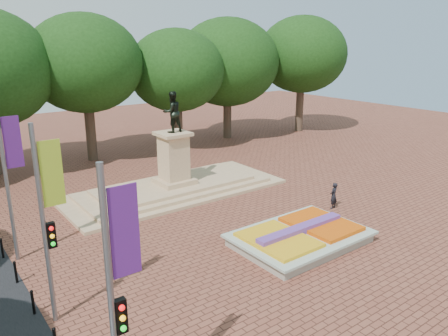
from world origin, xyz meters
The scene contains 7 objects.
ground centered at (0.00, 0.00, 0.00)m, with size 90.00×90.00×0.00m, color brown.
flower_bed centered at (1.03, -2.00, 0.38)m, with size 6.30×4.30×0.91m.
monument centered at (0.00, 8.00, 0.88)m, with size 14.00×6.00×6.40m.
tree_row_back centered at (2.33, 18.00, 6.67)m, with size 44.80×8.80×10.43m.
banner_poles centered at (-10.08, -1.31, 3.88)m, with size 0.88×11.17×7.00m.
bollard_row centered at (-10.70, -1.50, 0.53)m, with size 0.12×13.12×0.98m.
pedestrian centered at (5.87, 0.04, 0.77)m, with size 0.56×0.37×1.54m, color black.
Camera 1 is at (-13.37, -15.03, 9.47)m, focal length 35.00 mm.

